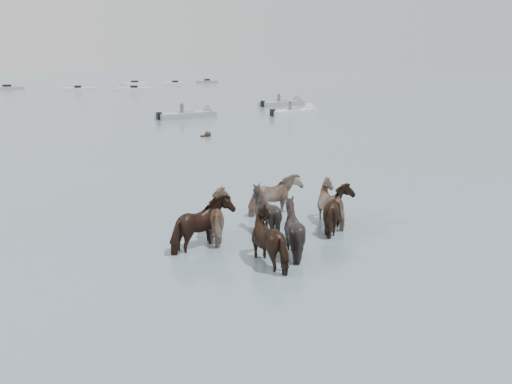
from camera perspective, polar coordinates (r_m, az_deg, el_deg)
ground at (r=17.04m, az=3.74°, el=-3.19°), size 400.00×400.00×0.00m
pony_herd at (r=15.51m, az=2.14°, el=-2.83°), size 6.34×4.78×1.63m
swimming_pony at (r=35.98m, az=-5.10°, el=5.92°), size 0.72×0.44×0.44m
motorboat_c at (r=47.90m, az=-6.45°, el=7.97°), size 5.87×1.76×1.92m
motorboat_d at (r=50.28m, az=4.56°, el=8.29°), size 5.38×1.68×1.92m
motorboat_e at (r=60.11m, az=3.26°, el=9.19°), size 5.94×1.75×1.92m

